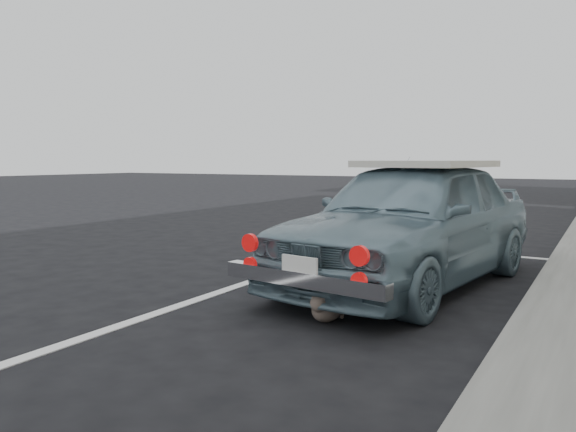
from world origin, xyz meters
TOP-DOWN VIEW (x-y plane):
  - pline_front at (0.50, 6.50)m, footprint 3.00×0.12m
  - pline_side at (-0.90, 3.00)m, footprint 0.12×7.00m
  - retro_coupe at (0.60, 4.19)m, footprint 2.07×4.09m
  - cat at (0.45, 2.50)m, footprint 0.23×0.51m

SIDE VIEW (x-z plane):
  - pline_front at x=0.50m, z-range 0.00..0.01m
  - pline_side at x=-0.90m, z-range 0.00..0.01m
  - cat at x=0.45m, z-range -0.01..0.26m
  - retro_coupe at x=0.60m, z-range 0.01..1.34m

